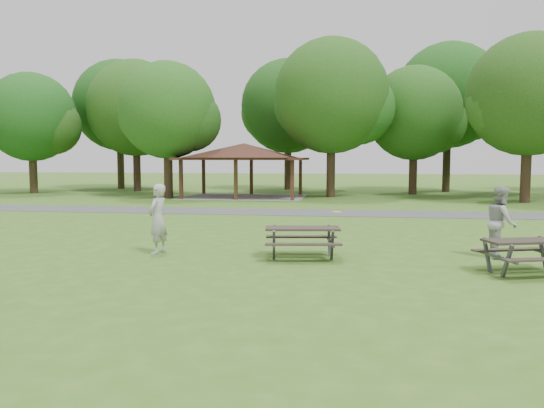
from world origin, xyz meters
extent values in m
plane|color=#3A641C|center=(0.00, 0.00, 0.00)|extent=(160.00, 160.00, 0.00)
cube|color=#464648|center=(0.00, 14.00, 0.01)|extent=(120.00, 3.20, 0.02)
cube|color=#311B11|center=(-7.70, 21.30, 1.30)|extent=(0.22, 0.22, 2.60)
cube|color=#362013|center=(-7.70, 26.70, 1.30)|extent=(0.22, 0.22, 2.60)
cube|color=#372314|center=(-4.00, 21.30, 1.30)|extent=(0.22, 0.22, 2.60)
cube|color=#3E2416|center=(-4.00, 26.70, 1.30)|extent=(0.22, 0.22, 2.60)
cube|color=#3D2016|center=(-0.30, 21.30, 1.30)|extent=(0.22, 0.22, 2.60)
cube|color=#3E2616|center=(-0.30, 26.70, 1.30)|extent=(0.22, 0.22, 2.60)
cube|color=#381E16|center=(-4.00, 24.00, 2.68)|extent=(8.60, 6.60, 0.16)
pyramid|color=#381E16|center=(-4.00, 24.00, 3.26)|extent=(7.01, 7.01, 1.00)
cube|color=gray|center=(-4.00, 24.00, 0.01)|extent=(8.40, 6.40, 0.03)
cylinder|color=#332416|center=(-21.00, 25.50, 1.66)|extent=(0.60, 0.60, 3.32)
sphere|color=#144815|center=(-21.00, 25.50, 5.88)|extent=(6.80, 6.80, 6.80)
sphere|color=#1C4112|center=(-19.47, 25.80, 5.20)|extent=(4.42, 4.42, 4.42)
sphere|color=#1B4A15|center=(-22.36, 25.30, 5.37)|extent=(4.08, 4.08, 4.08)
cylinder|color=black|center=(-14.00, 29.00, 1.92)|extent=(0.60, 0.60, 3.85)
sphere|color=#1D4614|center=(-14.00, 29.00, 6.77)|extent=(7.80, 7.80, 7.80)
sphere|color=#144413|center=(-12.25, 29.30, 5.99)|extent=(5.07, 5.07, 5.07)
sphere|color=#124012|center=(-15.56, 28.80, 6.19)|extent=(4.68, 4.68, 4.68)
cylinder|color=#2F2015|center=(-9.00, 22.50, 1.75)|extent=(0.60, 0.60, 3.50)
sphere|color=#1C4E16|center=(-9.00, 22.50, 5.97)|extent=(6.60, 6.60, 6.60)
sphere|color=#174313|center=(-7.52, 22.80, 5.31)|extent=(4.29, 4.29, 4.29)
sphere|color=#194D16|center=(-10.32, 22.30, 5.48)|extent=(3.96, 3.96, 3.96)
cylinder|color=#322116|center=(2.00, 25.00, 2.01)|extent=(0.60, 0.60, 4.02)
sphere|color=#1C4714|center=(2.00, 25.00, 7.02)|extent=(8.00, 8.00, 8.00)
sphere|color=#184E16|center=(3.80, 25.30, 6.22)|extent=(5.20, 5.20, 5.20)
sphere|color=#174814|center=(0.40, 24.80, 6.42)|extent=(4.80, 4.80, 4.80)
cylinder|color=black|center=(8.00, 28.50, 1.72)|extent=(0.60, 0.60, 3.43)
sphere|color=#1B4814|center=(8.00, 28.50, 6.05)|extent=(7.00, 7.00, 7.00)
sphere|color=#1B4814|center=(9.57, 28.80, 5.36)|extent=(4.55, 4.55, 4.55)
sphere|color=#174B15|center=(6.60, 28.30, 5.53)|extent=(4.20, 4.20, 4.20)
cylinder|color=#301E15|center=(14.00, 22.00, 1.89)|extent=(0.60, 0.60, 3.78)
sphere|color=#1C4313|center=(14.00, 22.00, 6.55)|extent=(7.40, 7.40, 7.40)
sphere|color=#204B15|center=(12.52, 21.80, 6.00)|extent=(4.44, 4.44, 4.44)
cylinder|color=#302215|center=(-17.00, 32.50, 2.19)|extent=(0.60, 0.60, 4.38)
sphere|color=#134213|center=(-17.00, 32.50, 7.38)|extent=(8.00, 8.00, 8.00)
sphere|color=#194814|center=(-15.20, 32.80, 6.58)|extent=(5.20, 5.20, 5.20)
sphere|color=#174814|center=(-18.60, 32.30, 6.78)|extent=(4.80, 4.80, 4.80)
cylinder|color=black|center=(-2.00, 33.00, 2.06)|extent=(0.60, 0.60, 4.13)
sphere|color=#154012|center=(-2.00, 33.00, 7.13)|extent=(8.00, 8.00, 8.00)
sphere|color=#1D4714|center=(-0.20, 33.30, 6.33)|extent=(5.20, 5.20, 5.20)
sphere|color=#1E4B15|center=(-3.60, 32.80, 6.53)|extent=(4.80, 4.80, 4.80)
cylinder|color=black|center=(11.00, 32.00, 2.27)|extent=(0.60, 0.60, 4.55)
sphere|color=#144413|center=(11.00, 32.00, 7.70)|extent=(8.40, 8.40, 8.40)
sphere|color=#1F4814|center=(12.89, 32.30, 6.86)|extent=(5.46, 5.46, 5.46)
sphere|color=#194112|center=(9.32, 31.80, 7.07)|extent=(5.04, 5.04, 5.04)
cube|color=#2E2721|center=(2.15, 1.96, 0.82)|extent=(2.11, 1.08, 0.06)
cube|color=#302722|center=(2.24, 1.30, 0.49)|extent=(2.04, 0.57, 0.04)
cube|color=#2A221E|center=(2.06, 2.62, 0.49)|extent=(2.04, 0.57, 0.04)
cube|color=#414144|center=(1.44, 1.43, 0.41)|extent=(0.13, 0.43, 0.88)
cube|color=#3E3E40|center=(1.32, 2.27, 0.41)|extent=(0.13, 0.43, 0.88)
cube|color=#424244|center=(1.38, 1.85, 0.44)|extent=(0.30, 1.64, 0.06)
cube|color=#38383A|center=(2.98, 1.65, 0.41)|extent=(0.13, 0.43, 0.88)
cube|color=#3A3A3C|center=(2.86, 2.49, 0.41)|extent=(0.13, 0.43, 0.88)
cube|color=#403F42|center=(2.92, 2.07, 0.44)|extent=(0.30, 1.64, 0.06)
cube|color=black|center=(7.59, 0.76, 0.79)|extent=(2.08, 1.33, 0.05)
cube|color=#2E2521|center=(7.78, 0.15, 0.47)|extent=(1.93, 0.86, 0.04)
cube|color=#302823|center=(7.39, 1.37, 0.47)|extent=(1.93, 0.86, 0.04)
cube|color=#47474A|center=(7.00, 0.14, 0.39)|extent=(0.19, 0.41, 0.84)
cube|color=#404042|center=(6.75, 0.92, 0.39)|extent=(0.19, 0.41, 0.84)
cube|color=#464649|center=(6.87, 0.53, 0.43)|extent=(0.54, 1.52, 0.05)
cube|color=#3C3C3E|center=(8.17, 1.37, 0.39)|extent=(0.19, 0.41, 0.84)
cylinder|color=yellow|center=(3.06, 2.47, 1.24)|extent=(0.30, 0.30, 0.02)
imported|color=#ACACAE|center=(-2.02, 2.03, 1.00)|extent=(0.61, 0.81, 2.01)
imported|color=#A7A7AA|center=(7.55, 2.86, 0.99)|extent=(0.81, 1.01, 1.98)
camera|label=1|loc=(3.48, -12.40, 2.75)|focal=35.00mm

